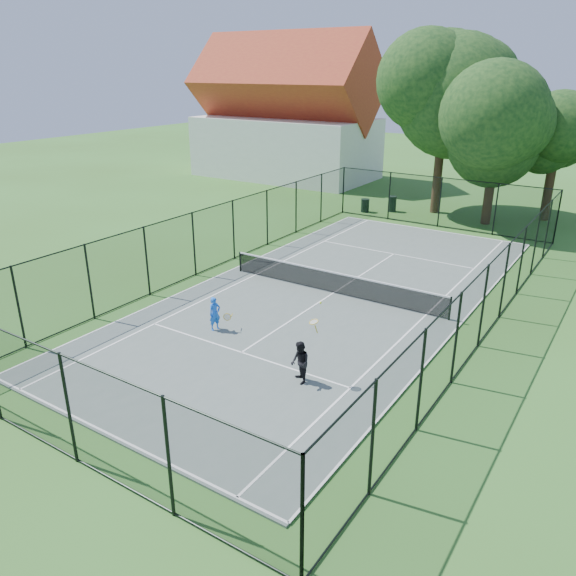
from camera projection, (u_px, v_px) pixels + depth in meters
The scene contains 12 objects.
ground at pixel (333, 294), 23.90m from camera, with size 120.00×120.00×0.00m, color #345F20.
tennis_court at pixel (333, 294), 23.88m from camera, with size 11.00×24.00×0.06m, color #53615A.
tennis_net at pixel (334, 282), 23.68m from camera, with size 10.08×0.08×0.95m.
fence at pixel (335, 261), 23.35m from camera, with size 13.10×26.10×3.00m.
tree_near_left at pixel (443, 115), 35.15m from camera, with size 7.72×7.72×10.07m.
tree_near_mid at pixel (496, 141), 32.87m from camera, with size 6.22×6.22×8.13m.
tree_near_right at pixel (556, 146), 33.93m from camera, with size 5.19×5.19×7.16m.
building at pixel (285, 119), 47.87m from camera, with size 15.30×8.15×11.87m.
trash_bin_left at pixel (365, 205), 37.34m from camera, with size 0.58×0.58×0.87m.
trash_bin_right at pixel (392, 204), 37.44m from camera, with size 0.58×0.58×1.02m.
player_blue at pixel (215, 314), 20.34m from camera, with size 0.80×0.53×1.26m.
player_black at pixel (300, 362), 16.88m from camera, with size 0.82×1.10×2.49m.
Camera 1 is at (10.51, -19.57, 9.02)m, focal length 35.00 mm.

